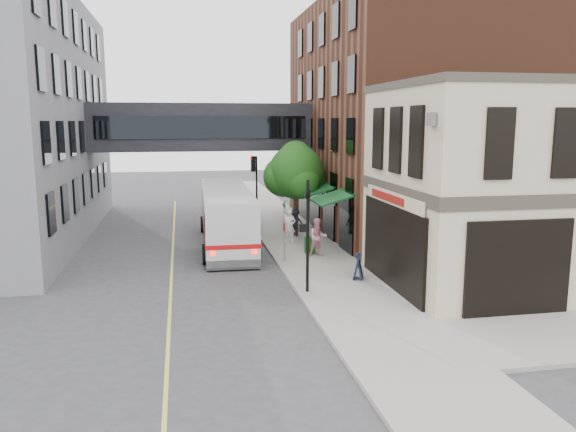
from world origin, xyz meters
name	(u,v)px	position (x,y,z in m)	size (l,w,h in m)	color
ground	(309,312)	(0.00, 0.00, 0.00)	(120.00, 120.00, 0.00)	#38383A
sidewalk_main	(289,233)	(2.00, 14.00, 0.07)	(4.00, 60.00, 0.15)	gray
corner_building	(508,186)	(8.97, 2.00, 4.21)	(10.19, 8.12, 8.45)	beige
brick_building	(409,119)	(9.98, 15.00, 6.99)	(13.76, 18.00, 14.00)	#522A19
skyway_bridge	(202,127)	(-3.00, 18.00, 6.50)	(14.00, 3.18, 3.00)	black
traffic_signal_near	(307,222)	(0.37, 2.00, 2.98)	(0.44, 0.22, 4.60)	black
traffic_signal_far	(254,176)	(0.26, 17.00, 3.34)	(0.53, 0.28, 4.50)	black
street_sign_pole	(284,225)	(0.39, 7.00, 1.93)	(0.08, 0.75, 3.00)	gray
street_tree	(295,172)	(2.19, 13.22, 3.91)	(3.80, 3.20, 5.60)	#382619
lane_marking	(173,255)	(-5.00, 10.00, 0.01)	(0.12, 40.00, 0.01)	#D8CC4C
bus	(226,214)	(-2.01, 11.87, 1.76)	(3.08, 11.74, 3.14)	silver
pedestrian_a	(290,226)	(1.46, 11.14, 1.08)	(0.68, 0.44, 1.85)	white
pedestrian_b	(318,237)	(2.25, 7.75, 1.11)	(0.93, 0.73, 1.92)	pink
pedestrian_c	(295,223)	(2.10, 12.75, 0.97)	(1.07, 0.61, 1.65)	black
newspaper_box	(310,245)	(1.98, 8.33, 0.59)	(0.44, 0.39, 0.88)	#155814
sandwich_board	(358,266)	(2.96, 3.35, 0.71)	(0.40, 0.62, 1.11)	black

